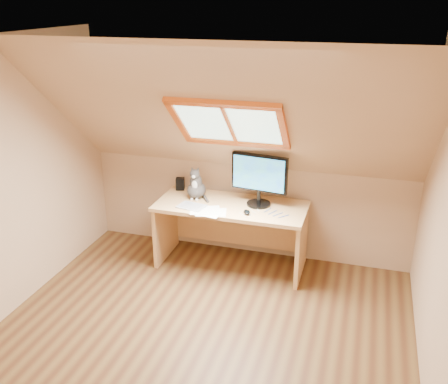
% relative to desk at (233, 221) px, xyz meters
% --- Properties ---
extents(ground, '(3.50, 3.50, 0.00)m').
position_rel_desk_xyz_m(ground, '(0.08, -1.45, -0.48)').
color(ground, brown).
rests_on(ground, ground).
extents(room_shell, '(3.52, 3.52, 2.41)m').
position_rel_desk_xyz_m(room_shell, '(0.08, -1.54, 0.95)').
color(room_shell, tan).
rests_on(room_shell, ground).
extents(desk, '(1.53, 0.67, 0.70)m').
position_rel_desk_xyz_m(desk, '(0.00, 0.00, 0.00)').
color(desk, tan).
rests_on(desk, ground).
extents(monitor, '(0.58, 0.24, 0.53)m').
position_rel_desk_xyz_m(monitor, '(0.27, -0.00, 0.52)').
color(monitor, black).
rests_on(monitor, desk).
extents(cat, '(0.21, 0.25, 0.36)m').
position_rel_desk_xyz_m(cat, '(-0.40, 0.01, 0.34)').
color(cat, '#4B4542').
rests_on(cat, desk).
extents(desk_speaker, '(0.11, 0.11, 0.13)m').
position_rel_desk_xyz_m(desk_speaker, '(-0.65, 0.18, 0.28)').
color(desk_speaker, black).
rests_on(desk_speaker, desk).
extents(graphics_tablet, '(0.30, 0.24, 0.01)m').
position_rel_desk_xyz_m(graphics_tablet, '(-0.36, -0.24, 0.22)').
color(graphics_tablet, '#B2B2B7').
rests_on(graphics_tablet, desk).
extents(mouse, '(0.10, 0.13, 0.03)m').
position_rel_desk_xyz_m(mouse, '(0.21, -0.25, 0.23)').
color(mouse, black).
rests_on(mouse, desk).
extents(papers, '(0.35, 0.30, 0.01)m').
position_rel_desk_xyz_m(papers, '(-0.20, -0.33, 0.22)').
color(papers, white).
rests_on(papers, desk).
extents(cables, '(0.51, 0.26, 0.01)m').
position_rel_desk_xyz_m(cables, '(0.38, -0.18, 0.22)').
color(cables, silver).
rests_on(cables, desk).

